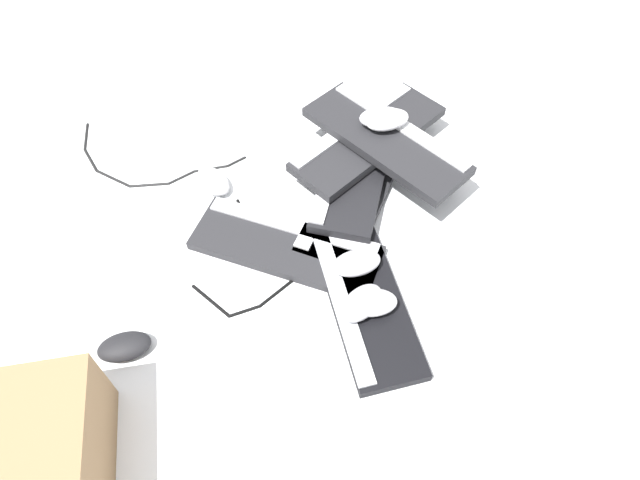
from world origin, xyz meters
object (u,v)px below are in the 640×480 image
at_px(keyboard_0, 362,295).
at_px(cardboard_box, 25,461).
at_px(mouse_1, 387,120).
at_px(keyboard_2, 285,247).
at_px(keyboard_5, 386,139).
at_px(keyboard_4, 368,138).
at_px(mouse_3, 381,117).
at_px(mouse_6, 362,303).
at_px(mouse_4, 371,303).
at_px(mouse_2, 383,127).
at_px(mouse_0, 213,181).
at_px(mouse_5, 357,263).
at_px(mouse_7, 124,347).
at_px(keyboard_3, 355,167).
at_px(keyboard_1, 353,194).

bearing_deg(keyboard_0, cardboard_box, -78.19).
height_order(mouse_1, cardboard_box, cardboard_box).
bearing_deg(mouse_1, keyboard_0, -119.64).
bearing_deg(keyboard_2, keyboard_5, 116.75).
bearing_deg(keyboard_2, keyboard_4, 125.55).
relative_size(mouse_3, mouse_6, 1.00).
bearing_deg(keyboard_5, mouse_6, -30.26).
bearing_deg(mouse_4, mouse_2, 78.28).
xyz_separation_m(mouse_1, mouse_6, (0.41, -0.23, -0.09)).
height_order(keyboard_5, mouse_3, mouse_3).
bearing_deg(mouse_6, mouse_0, 87.56).
relative_size(mouse_5, cardboard_box, 0.40).
relative_size(mouse_2, mouse_6, 1.00).
height_order(keyboard_2, mouse_4, mouse_4).
bearing_deg(mouse_5, mouse_1, 59.74).
xyz_separation_m(mouse_3, mouse_5, (0.32, -0.19, -0.09)).
bearing_deg(mouse_0, keyboard_5, -121.42).
height_order(mouse_0, cardboard_box, cardboard_box).
bearing_deg(keyboard_2, mouse_4, 27.92).
xyz_separation_m(keyboard_2, mouse_6, (0.22, 0.10, 0.04)).
relative_size(keyboard_4, cardboard_box, 1.70).
bearing_deg(mouse_7, mouse_1, -150.62).
xyz_separation_m(keyboard_0, mouse_5, (-0.06, 0.01, 0.04)).
distance_m(keyboard_0, mouse_4, 0.06).
xyz_separation_m(keyboard_5, mouse_1, (-0.03, 0.01, 0.04)).
height_order(mouse_0, mouse_7, same).
distance_m(keyboard_5, mouse_0, 0.45).
relative_size(keyboard_4, mouse_0, 4.21).
relative_size(keyboard_5, mouse_7, 4.21).
distance_m(keyboard_5, mouse_1, 0.05).
xyz_separation_m(keyboard_3, mouse_6, (0.37, -0.14, 0.01)).
bearing_deg(mouse_4, mouse_3, 79.43).
distance_m(mouse_3, mouse_6, 0.49).
distance_m(keyboard_4, mouse_2, 0.12).
bearing_deg(mouse_5, mouse_2, 61.95).
height_order(keyboard_3, mouse_1, mouse_1).
height_order(keyboard_3, mouse_7, keyboard_3).
bearing_deg(keyboard_1, mouse_5, -20.61).
relative_size(keyboard_3, mouse_6, 4.09).
xyz_separation_m(keyboard_2, mouse_4, (0.22, 0.12, 0.04)).
bearing_deg(keyboard_1, mouse_3, 133.71).
distance_m(keyboard_1, cardboard_box, 0.89).
distance_m(mouse_6, mouse_7, 0.50).
relative_size(keyboard_2, keyboard_4, 0.94).
relative_size(keyboard_2, mouse_3, 3.94).
height_order(keyboard_0, mouse_0, mouse_0).
height_order(keyboard_4, mouse_7, keyboard_4).
distance_m(keyboard_1, mouse_7, 0.64).
bearing_deg(keyboard_0, keyboard_5, 149.54).
height_order(mouse_2, mouse_3, mouse_3).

